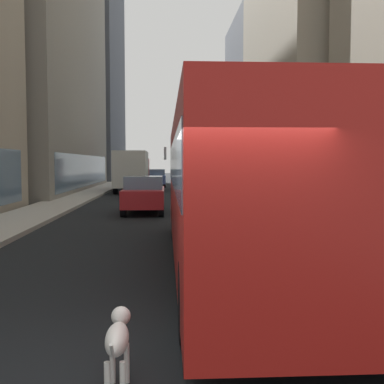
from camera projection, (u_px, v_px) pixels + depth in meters
The scene contains 13 objects.
ground_plane at pixel (169, 188), 39.77m from camera, with size 120.00×120.00×0.00m, color black.
sidewalk_left at pixel (102, 188), 39.45m from camera, with size 2.40×110.00×0.15m, color #ADA89E.
sidewalk_right at pixel (234, 187), 40.08m from camera, with size 2.40×110.00×0.15m, color #9E9991.
building_left_mid at pixel (13, 26), 35.24m from camera, with size 10.92×23.63×25.38m.
building_left_far at pixel (73, 21), 57.85m from camera, with size 11.32×18.51×40.14m.
building_right_far at pixel (274, 96), 51.44m from camera, with size 8.13×24.00×19.29m.
transit_bus at pixel (233, 183), 9.74m from camera, with size 2.78×11.53×3.05m.
car_black_suv at pixel (184, 180), 36.63m from camera, with size 1.83×4.44×1.62m.
car_blue_hatchback at pixel (156, 178), 42.23m from camera, with size 1.84×4.11×1.62m.
car_yellow_taxi at pixel (197, 177), 44.95m from camera, with size 1.87×4.25×1.62m.
car_red_coupe at pixel (144, 194), 20.24m from camera, with size 1.75×4.17×1.62m.
box_truck at pixel (132, 170), 34.96m from camera, with size 2.30×7.50×3.05m.
dalmatian_dog at pixel (118, 338), 4.42m from camera, with size 0.22×0.96×0.72m.
Camera 1 is at (-0.22, -4.76, 2.20)m, focal length 43.07 mm.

